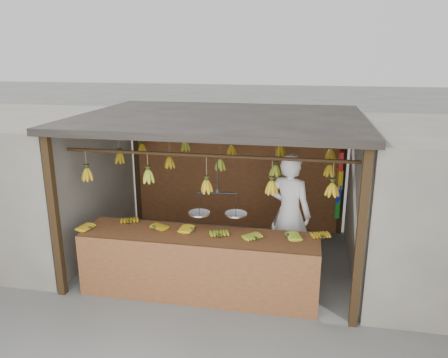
# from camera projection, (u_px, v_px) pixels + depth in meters

# --- Properties ---
(ground) EXTENTS (80.00, 80.00, 0.00)m
(ground) POSITION_uv_depth(u_px,v_px,m) (221.00, 258.00, 7.30)
(ground) COLOR #5B5B57
(stall) EXTENTS (4.30, 3.30, 2.40)m
(stall) POSITION_uv_depth(u_px,v_px,m) (224.00, 139.00, 7.06)
(stall) COLOR black
(stall) RESTS_ON ground
(neighbor_left) EXTENTS (3.00, 3.00, 2.30)m
(neighbor_left) POSITION_uv_depth(u_px,v_px,m) (19.00, 181.00, 7.63)
(neighbor_left) COLOR slate
(neighbor_left) RESTS_ON ground
(counter) EXTENTS (3.48, 0.75, 0.96)m
(counter) POSITION_uv_depth(u_px,v_px,m) (197.00, 251.00, 5.96)
(counter) COLOR brown
(counter) RESTS_ON ground
(hanging_bananas) EXTENTS (3.61, 2.21, 0.39)m
(hanging_bananas) POSITION_uv_depth(u_px,v_px,m) (221.00, 164.00, 6.84)
(hanging_bananas) COLOR #B18C12
(hanging_bananas) RESTS_ON ground
(balance_scale) EXTENTS (0.79, 0.36, 0.83)m
(balance_scale) POSITION_uv_depth(u_px,v_px,m) (218.00, 211.00, 5.99)
(balance_scale) COLOR black
(balance_scale) RESTS_ON ground
(vendor) EXTENTS (0.81, 0.69, 1.89)m
(vendor) POSITION_uv_depth(u_px,v_px,m) (289.00, 213.00, 6.68)
(vendor) COLOR white
(vendor) RESTS_ON ground
(bag_bundles) EXTENTS (0.08, 0.26, 1.23)m
(bag_bundles) POSITION_uv_depth(u_px,v_px,m) (339.00, 185.00, 7.95)
(bag_bundles) COLOR red
(bag_bundles) RESTS_ON ground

